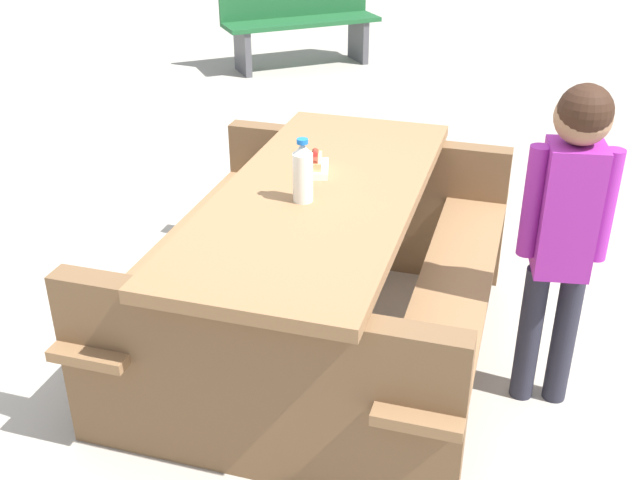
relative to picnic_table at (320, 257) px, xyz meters
name	(u,v)px	position (x,y,z in m)	size (l,w,h in m)	color
ground_plane	(320,345)	(0.00, 0.00, -0.44)	(30.00, 30.00, 0.00)	#ADA599
picnic_table	(320,257)	(0.00, 0.00, 0.00)	(2.12, 1.84, 0.75)	olive
soda_bottle	(303,173)	(-0.10, 0.06, 0.42)	(0.08, 0.08, 0.25)	silver
hotdog_tray	(315,165)	(0.18, 0.02, 0.34)	(0.18, 0.11, 0.08)	white
child_in_coat	(568,212)	(-0.33, -0.87, 0.37)	(0.21, 0.31, 1.28)	#262633
park_bench_mid	(299,18)	(4.68, 0.24, 0.00)	(0.96, 1.54, 0.85)	#1E592D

